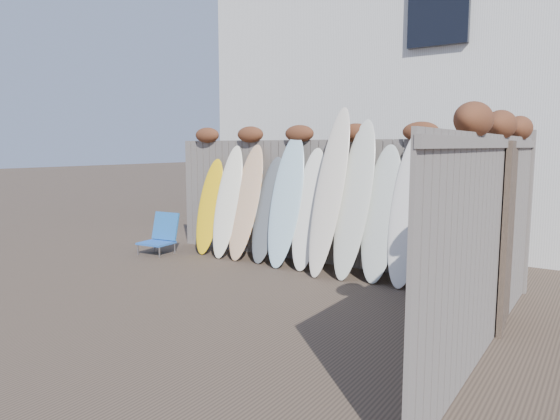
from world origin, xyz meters
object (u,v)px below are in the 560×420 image
Objects in this scene: beach_chair at (161,235)px; wooden_crate at (467,286)px; lattice_panel at (510,232)px; surfboard_0 at (210,206)px.

beach_chair is 5.45m from wooden_crate.
wooden_crate is at bearing -141.85° from lattice_panel.
beach_chair is 0.37× the size of lattice_panel.
lattice_panel reaches higher than wooden_crate.
beach_chair is 5.80m from lattice_panel.
surfboard_0 is at bearing 166.37° from wooden_crate.
wooden_crate is 0.75m from lattice_panel.
beach_chair is 0.41× the size of surfboard_0.
lattice_panel is at bearing -14.95° from surfboard_0.
beach_chair is at bearing 173.47° from wooden_crate.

